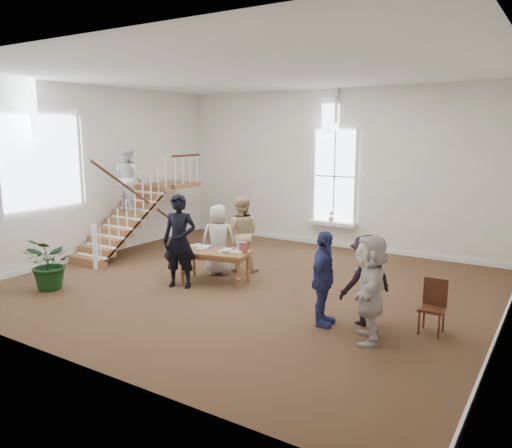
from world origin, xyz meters
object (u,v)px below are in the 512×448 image
Objects in this scene: elderly_woman at (218,239)px; woman_cluster_a at (323,279)px; side_chair at (433,303)px; person_yellow at (241,234)px; floor_plant at (51,263)px; woman_cluster_b at (366,280)px; library_table at (216,254)px; police_officer at (180,241)px; woman_cluster_c at (370,288)px.

woman_cluster_a is (3.42, -1.59, 0.00)m from elderly_woman.
side_chair is at bearing 140.49° from elderly_woman.
floor_plant is (-2.59, -3.37, -0.35)m from person_yellow.
person_yellow is 1.15× the size of woman_cluster_b.
library_table is 1.05× the size of woman_cluster_b.
floor_plant is at bearing -164.95° from side_chair.
person_yellow is at bearing 55.97° from police_officer.
person_yellow is at bearing 79.92° from library_table.
woman_cluster_a reaches higher than side_chair.
elderly_woman is 3.68m from floor_plant.
woman_cluster_a is 1.05× the size of woman_cluster_b.
woman_cluster_c is at bearing 126.77° from person_yellow.
woman_cluster_b is (3.66, -0.56, 0.15)m from library_table.
elderly_woman is at bearing 35.51° from person_yellow.
side_chair is (7.40, 1.98, -0.06)m from floor_plant.
police_officer is (-0.46, -0.67, 0.37)m from library_table.
side_chair is at bearing -74.65° from woman_cluster_a.
person_yellow is at bearing -82.27° from woman_cluster_b.
library_table is 0.89m from police_officer.
side_chair is at bearing 140.36° from person_yellow.
library_table is 1.12m from person_yellow.
woman_cluster_c is at bearing -130.87° from side_chair.
person_yellow is 2.00× the size of side_chair.
woman_cluster_c is (0.90, -0.20, 0.04)m from woman_cluster_a.
person_yellow is 5.02m from side_chair.
person_yellow is 1.10× the size of woman_cluster_a.
woman_cluster_a reaches higher than floor_plant.
police_officer is 4.13m from woman_cluster_b.
woman_cluster_c is at bearing -28.17° from police_officer.
woman_cluster_a is 0.75m from woman_cluster_b.
woman_cluster_b is at bearing 134.48° from elderly_woman.
police_officer reaches higher than woman_cluster_a.
library_table is 1.83× the size of side_chair.
woman_cluster_b is at bearing -176.78° from woman_cluster_c.
woman_cluster_c reaches higher than library_table.
floor_plant reaches higher than side_chair.
woman_cluster_a is at bearing -157.20° from side_chair.
floor_plant is (-2.29, -2.87, -0.26)m from elderly_woman.
elderly_woman is at bearing 108.51° from library_table.
person_yellow is 1.61× the size of floor_plant.
woman_cluster_a is 0.95× the size of woman_cluster_c.
woman_cluster_c is 6.71m from floor_plant.
police_officer reaches higher than floor_plant.
person_yellow reaches higher than library_table.
woman_cluster_b is at bearing -19.69° from police_officer.
floor_plant is at bearing -102.35° from woman_cluster_c.
police_officer is 1.27m from elderly_woman.
woman_cluster_a is at bearing -26.74° from police_officer.
police_officer is at bearing -175.95° from side_chair.
person_yellow is 4.07m from woman_cluster_b.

